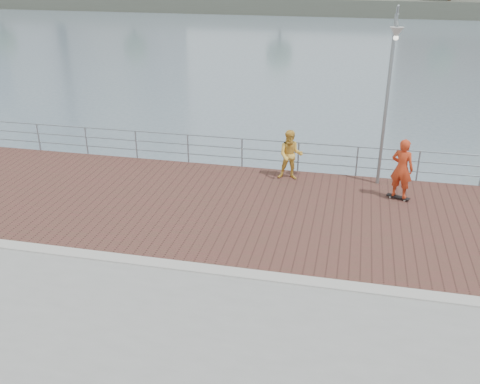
% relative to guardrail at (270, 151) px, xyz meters
% --- Properties ---
extents(water, '(400.00, 400.00, 0.00)m').
position_rel_guardrail_xyz_m(water, '(-0.00, -7.00, -2.69)').
color(water, slate).
rests_on(water, ground).
extents(brick_lane, '(40.00, 6.80, 0.02)m').
position_rel_guardrail_xyz_m(brick_lane, '(-0.00, -3.40, -0.68)').
color(brick_lane, brown).
rests_on(brick_lane, seawall).
extents(curb, '(40.00, 0.40, 0.06)m').
position_rel_guardrail_xyz_m(curb, '(-0.00, -7.00, -0.66)').
color(curb, '#B7B5AD').
rests_on(curb, seawall).
extents(guardrail, '(39.06, 0.06, 1.13)m').
position_rel_guardrail_xyz_m(guardrail, '(0.00, 0.00, 0.00)').
color(guardrail, '#8C9EA8').
rests_on(guardrail, brick_lane).
extents(street_lamp, '(0.41, 1.18, 5.56)m').
position_rel_guardrail_xyz_m(street_lamp, '(3.82, -0.91, 3.26)').
color(street_lamp, gray).
rests_on(street_lamp, brick_lane).
extents(skateboard, '(0.75, 0.45, 0.08)m').
position_rel_guardrail_xyz_m(skateboard, '(4.45, -1.67, -0.61)').
color(skateboard, black).
rests_on(skateboard, brick_lane).
extents(skateboarder, '(0.82, 0.69, 1.92)m').
position_rel_guardrail_xyz_m(skateboarder, '(4.45, -1.67, 0.37)').
color(skateboarder, red).
rests_on(skateboarder, skateboard).
extents(bystander, '(0.90, 0.73, 1.74)m').
position_rel_guardrail_xyz_m(bystander, '(0.84, -0.76, 0.20)').
color(bystander, '#F1BB46').
rests_on(bystander, brick_lane).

